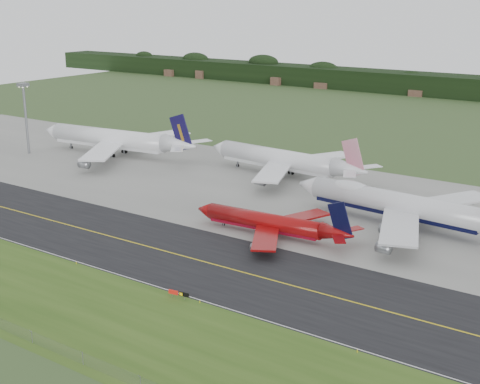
% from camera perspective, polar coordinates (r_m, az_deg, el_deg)
% --- Properties ---
extents(ground, '(600.00, 600.00, 0.00)m').
position_cam_1_polar(ground, '(145.42, -0.83, -5.83)').
color(ground, '#2C431F').
rests_on(ground, ground).
extents(grass_verge, '(400.00, 30.00, 0.01)m').
position_cam_1_polar(grass_verge, '(121.16, -10.61, -10.86)').
color(grass_verge, '#2C4D16').
rests_on(grass_verge, ground).
extents(taxiway, '(400.00, 32.00, 0.02)m').
position_cam_1_polar(taxiway, '(142.42, -1.76, -6.32)').
color(taxiway, black).
rests_on(taxiway, ground).
extents(apron, '(400.00, 78.00, 0.01)m').
position_cam_1_polar(apron, '(186.97, 8.24, -0.91)').
color(apron, gray).
rests_on(apron, ground).
extents(taxiway_centreline, '(400.00, 0.40, 0.00)m').
position_cam_1_polar(taxiway_centreline, '(142.41, -1.76, -6.31)').
color(taxiway_centreline, gold).
rests_on(taxiway_centreline, taxiway).
extents(taxiway_edge_line, '(400.00, 0.25, 0.00)m').
position_cam_1_polar(taxiway_edge_line, '(131.30, -5.80, -8.42)').
color(taxiway_edge_line, silver).
rests_on(taxiway_edge_line, taxiway).
extents(perimeter_fence, '(320.00, 0.10, 320.00)m').
position_cam_1_polar(perimeter_fence, '(113.06, -15.38, -12.66)').
color(perimeter_fence, slate).
rests_on(perimeter_fence, ground).
extents(jet_ba_747, '(63.72, 52.55, 16.01)m').
position_cam_1_polar(jet_ba_747, '(169.38, 13.77, -1.12)').
color(jet_ba_747, silver).
rests_on(jet_ba_747, ground).
extents(jet_red_737, '(41.88, 34.11, 11.31)m').
position_cam_1_polar(jet_red_737, '(159.05, 2.77, -2.67)').
color(jet_red_737, maroon).
rests_on(jet_red_737, ground).
extents(jet_navy_gold, '(67.00, 58.01, 17.28)m').
position_cam_1_polar(jet_navy_gold, '(244.22, -10.43, 4.42)').
color(jet_navy_gold, white).
rests_on(jet_navy_gold, ground).
extents(jet_star_tail, '(59.25, 49.45, 15.62)m').
position_cam_1_polar(jet_star_tail, '(211.81, 3.86, 2.72)').
color(jet_star_tail, white).
rests_on(jet_star_tail, ground).
extents(floodlight_mast, '(3.17, 3.17, 25.58)m').
position_cam_1_polar(floodlight_mast, '(252.66, -17.89, 7.05)').
color(floodlight_mast, slate).
rests_on(floodlight_mast, ground).
extents(taxiway_sign, '(4.38, 0.83, 1.47)m').
position_cam_1_polar(taxiway_sign, '(127.88, -5.26, -8.61)').
color(taxiway_sign, slate).
rests_on(taxiway_sign, ground).
extents(edge_marker_left, '(0.16, 0.16, 0.50)m').
position_cam_1_polar(edge_marker_left, '(147.39, -13.79, -5.90)').
color(edge_marker_left, yellow).
rests_on(edge_marker_left, ground).
extents(edge_marker_center, '(0.16, 0.16, 0.50)m').
position_cam_1_polar(edge_marker_center, '(126.17, -3.45, -9.33)').
color(edge_marker_center, yellow).
rests_on(edge_marker_center, ground).
extents(edge_marker_right, '(0.16, 0.16, 0.50)m').
position_cam_1_polar(edge_marker_right, '(111.54, 9.98, -13.22)').
color(edge_marker_right, yellow).
rests_on(edge_marker_right, ground).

